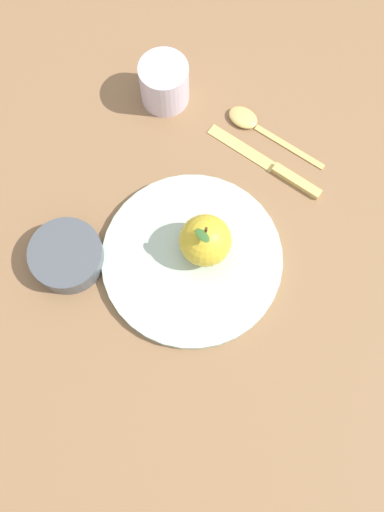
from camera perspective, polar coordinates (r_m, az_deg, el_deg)
The scene contains 7 objects.
ground_plane at distance 0.81m, azimuth 0.65°, elevation 2.14°, with size 2.40×2.40×0.00m, color olive.
dinner_plate at distance 0.79m, azimuth 0.00°, elevation -0.25°, with size 0.26×0.26×0.01m.
apple at distance 0.76m, azimuth 1.36°, elevation 1.58°, with size 0.07×0.07×0.08m.
side_bowl at distance 0.80m, azimuth -12.61°, elevation 0.08°, with size 0.10×0.10×0.04m.
cup at distance 0.88m, azimuth -2.84°, elevation 17.24°, with size 0.07×0.07×0.07m.
knife at distance 0.86m, azimuth 8.34°, elevation 8.87°, with size 0.04×0.20×0.01m.
spoon at distance 0.89m, azimuth 6.21°, elevation 13.19°, with size 0.04×0.17×0.01m.
Camera 1 is at (0.24, 0.12, 0.77)m, focal length 39.46 mm.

